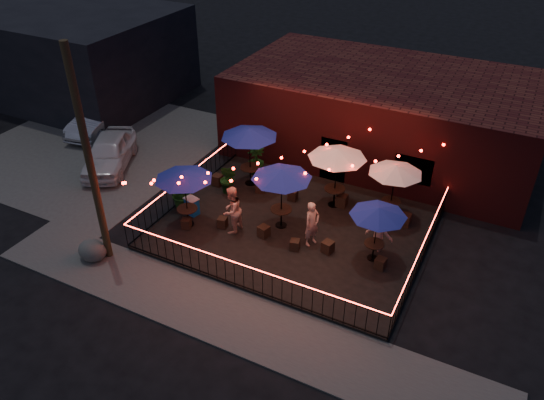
{
  "coord_description": "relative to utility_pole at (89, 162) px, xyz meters",
  "views": [
    {
      "loc": [
        6.94,
        -13.48,
        12.52
      ],
      "look_at": [
        -0.73,
        1.52,
        1.47
      ],
      "focal_mm": 35.0,
      "sensor_mm": 36.0,
      "label": 1
    }
  ],
  "objects": [
    {
      "name": "bistro_chair_7",
      "position": [
        6.54,
        6.84,
        -3.59
      ],
      "size": [
        0.44,
        0.44,
        0.51
      ],
      "primitive_type": "cube",
      "rotation": [
        0.0,
        0.0,
        3.16
      ],
      "color": "black",
      "rests_on": "patio"
    },
    {
      "name": "cafe_table_2",
      "position": [
        4.91,
        4.44,
        -1.52
      ],
      "size": [
        2.76,
        2.76,
        2.56
      ],
      "rotation": [
        0.0,
        0.0,
        -0.21
      ],
      "color": "black",
      "rests_on": "patio"
    },
    {
      "name": "boulder",
      "position": [
        -0.4,
        -0.38,
        -3.62
      ],
      "size": [
        1.18,
        1.09,
        0.77
      ],
      "primitive_type": "ellipsoid",
      "rotation": [
        0.0,
        0.0,
        -0.3
      ],
      "color": "#4F4E49",
      "rests_on": "ground"
    },
    {
      "name": "bistro_chair_0",
      "position": [
        1.65,
        2.61,
        -3.64
      ],
      "size": [
        0.45,
        0.45,
        0.41
      ],
      "primitive_type": "cube",
      "rotation": [
        0.0,
        0.0,
        0.34
      ],
      "color": "black",
      "rests_on": "patio"
    },
    {
      "name": "bistro_chair_10",
      "position": [
        8.26,
        6.85,
        -3.61
      ],
      "size": [
        0.42,
        0.42,
        0.48
      ],
      "primitive_type": "cube",
      "rotation": [
        0.0,
        0.0,
        0.04
      ],
      "color": "black",
      "rests_on": "patio"
    },
    {
      "name": "bistro_chair_9",
      "position": [
        9.18,
        3.73,
        -3.64
      ],
      "size": [
        0.39,
        0.39,
        0.42
      ],
      "primitive_type": "cube",
      "rotation": [
        0.0,
        0.0,
        3.02
      ],
      "color": "black",
      "rests_on": "patio"
    },
    {
      "name": "utility_pole",
      "position": [
        0.0,
        0.0,
        0.0
      ],
      "size": [
        0.26,
        0.26,
        8.0
      ],
      "primitive_type": "cylinder",
      "color": "#352915",
      "rests_on": "ground"
    },
    {
      "name": "patron_a",
      "position": [
        6.42,
        3.93,
        -2.95
      ],
      "size": [
        0.66,
        0.78,
        1.8
      ],
      "primitive_type": "imported",
      "rotation": [
        0.0,
        0.0,
        1.16
      ],
      "color": "#E0B094",
      "rests_on": "patio"
    },
    {
      "name": "cooler",
      "position": [
        1.31,
        3.53,
        -3.47
      ],
      "size": [
        0.65,
        0.54,
        0.75
      ],
      "rotation": [
        0.0,
        0.0,
        -0.26
      ],
      "color": "#0A50AF",
      "rests_on": "patio"
    },
    {
      "name": "potted_shrub_c",
      "position": [
        2.05,
        7.62,
        -3.17
      ],
      "size": [
        0.9,
        0.9,
        1.36
      ],
      "primitive_type": "imported",
      "rotation": [
        0.0,
        0.0,
        0.2
      ],
      "color": "#163B12",
      "rests_on": "patio"
    },
    {
      "name": "bistro_chair_2",
      "position": [
        1.01,
        5.94,
        -3.61
      ],
      "size": [
        0.41,
        0.41,
        0.48
      ],
      "primitive_type": "cube",
      "rotation": [
        0.0,
        0.0,
        0.0
      ],
      "color": "black",
      "rests_on": "patio"
    },
    {
      "name": "fence_right",
      "position": [
        10.4,
        4.6,
        -3.34
      ],
      "size": [
        0.04,
        8.0,
        1.04
      ],
      "rotation": [
        0.0,
        0.0,
        1.57
      ],
      "color": "black",
      "rests_on": "patio"
    },
    {
      "name": "cafe_table_5",
      "position": [
        8.53,
        7.04,
        -1.7
      ],
      "size": [
        2.46,
        2.46,
        2.36
      ],
      "rotation": [
        0.0,
        0.0,
        -0.17
      ],
      "color": "black",
      "rests_on": "patio"
    },
    {
      "name": "bistro_chair_8",
      "position": [
        7.17,
        3.74,
        -3.62
      ],
      "size": [
        0.46,
        0.46,
        0.45
      ],
      "primitive_type": "cube",
      "rotation": [
        0.0,
        0.0,
        -0.24
      ],
      "color": "black",
      "rests_on": "patio"
    },
    {
      "name": "bistro_chair_1",
      "position": [
        2.89,
        3.31,
        -3.65
      ],
      "size": [
        0.4,
        0.4,
        0.41
      ],
      "primitive_type": "cube",
      "rotation": [
        0.0,
        0.0,
        3.31
      ],
      "color": "black",
      "rests_on": "patio"
    },
    {
      "name": "ground",
      "position": [
        5.4,
        2.6,
        -4.0
      ],
      "size": [
        110.0,
        110.0,
        0.0
      ],
      "primitive_type": "plane",
      "color": "black",
      "rests_on": "ground"
    },
    {
      "name": "cafe_table_1",
      "position": [
        2.27,
        6.69,
        -1.38
      ],
      "size": [
        2.51,
        2.51,
        2.71
      ],
      "rotation": [
        0.0,
        0.0,
        0.02
      ],
      "color": "black",
      "rests_on": "patio"
    },
    {
      "name": "patron_c",
      "position": [
        8.76,
        4.7,
        -3.04
      ],
      "size": [
        1.07,
        0.65,
        1.61
      ],
      "primitive_type": "imported",
      "rotation": [
        0.0,
        0.0,
        3.09
      ],
      "color": "#DAAE8E",
      "rests_on": "patio"
    },
    {
      "name": "brick_building",
      "position": [
        6.4,
        12.59,
        -2.0
      ],
      "size": [
        14.0,
        8.0,
        4.0
      ],
      "color": "#3C1011",
      "rests_on": "ground"
    },
    {
      "name": "cafe_table_4",
      "position": [
        8.78,
        4.13,
        -1.82
      ],
      "size": [
        2.56,
        2.56,
        2.22
      ],
      "rotation": [
        0.0,
        0.0,
        0.33
      ],
      "color": "black",
      "rests_on": "patio"
    },
    {
      "name": "bistro_chair_5",
      "position": [
        6.03,
        3.33,
        -3.65
      ],
      "size": [
        0.41,
        0.41,
        0.4
      ],
      "primitive_type": "cube",
      "rotation": [
        0.0,
        0.0,
        3.38
      ],
      "color": "black",
      "rests_on": "patio"
    },
    {
      "name": "bistro_chair_6",
      "position": [
        4.51,
        6.37,
        -3.63
      ],
      "size": [
        0.41,
        0.41,
        0.44
      ],
      "primitive_type": "cube",
      "rotation": [
        0.0,
        0.0,
        0.09
      ],
      "color": "black",
      "rests_on": "patio"
    },
    {
      "name": "cafe_table_0",
      "position": [
        1.6,
        2.83,
        -1.6
      ],
      "size": [
        2.51,
        2.51,
        2.46
      ],
      "rotation": [
        0.0,
        0.0,
        0.13
      ],
      "color": "black",
      "rests_on": "patio"
    },
    {
      "name": "car_silver",
      "position": [
        -7.57,
        8.12,
        -3.22
      ],
      "size": [
        2.43,
        4.95,
        1.56
      ],
      "primitive_type": "imported",
      "rotation": [
        0.0,
        0.0,
        0.17
      ],
      "color": "gray",
      "rests_on": "ground"
    },
    {
      "name": "sidewalk",
      "position": [
        5.4,
        -0.65,
        -3.98
      ],
      "size": [
        18.0,
        2.5,
        0.05
      ],
      "primitive_type": "cube",
      "color": "#494643",
      "rests_on": "ground"
    },
    {
      "name": "fence_left",
      "position": [
        0.4,
        4.6,
        -3.34
      ],
      "size": [
        0.04,
        8.0,
        1.04
      ],
      "rotation": [
        0.0,
        0.0,
        1.57
      ],
      "color": "black",
      "rests_on": "patio"
    },
    {
      "name": "potted_shrub_a",
      "position": [
        0.8,
        3.76,
        -3.13
      ],
      "size": [
        1.39,
        1.23,
        1.44
      ],
      "primitive_type": "imported",
      "rotation": [
        0.0,
        0.0,
        0.09
      ],
      "color": "#0D340D",
      "rests_on": "patio"
    },
    {
      "name": "cafe_table_3",
      "position": [
        6.22,
        6.76,
        -1.45
      ],
      "size": [
        2.89,
        2.89,
        2.62
      ],
      "rotation": [
        0.0,
        0.0,
        0.25
      ],
      "color": "black",
      "rests_on": "patio"
    },
    {
      "name": "patio",
      "position": [
        5.4,
        4.6,
        -3.92
      ],
      "size": [
        10.0,
        8.0,
        0.15
      ],
      "primitive_type": "cube",
      "color": "black",
      "rests_on": "ground"
    },
    {
      "name": "fence_front",
      "position": [
        5.4,
        0.6,
        -3.34
      ],
      "size": [
        10.0,
        0.04,
        1.04
      ],
      "color": "black",
      "rests_on": "patio"
    },
    {
      "name": "car_white",
      "position": [
        -4.49,
        5.24,
        -3.24
      ],
      "size": [
        3.6,
        4.81,
        1.53
      ],
      "primitive_type": "imported",
      "rotation": [
        0.0,
        0.0,
        0.46
      ],
      "color": "silver",
      "rests_on": "ground"
    },
    {
      "name": "bistro_chair_11",
      "position": [
        9.25,
        6.72,
        -3.61
      ],
      "size": [
        0.41,
        0.41,
        0.48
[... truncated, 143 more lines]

